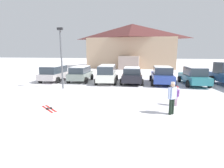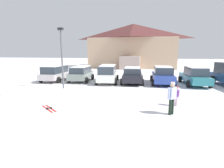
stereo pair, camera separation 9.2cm
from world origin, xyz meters
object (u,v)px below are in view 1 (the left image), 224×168
Objects in this scene: parked_white_suv at (107,73)px; skier_child_in_purple_jacket at (177,95)px; ski_lodge at (132,45)px; pair_of_skis at (49,109)px; parked_blue_hatchback at (162,75)px; skier_adult_in_blue_parka at (172,96)px; parked_grey_wagon at (81,73)px; parked_teal_hatchback at (194,76)px; parked_black_sedan at (132,75)px; lamp_post at (61,55)px; parked_silver_wagon at (55,73)px.

parked_white_suv is 9.03m from skier_child_in_purple_jacket.
ski_lodge reaches higher than pair_of_skis.
ski_lodge reaches higher than parked_blue_hatchback.
skier_adult_in_blue_parka is (4.31, -28.33, -3.50)m from ski_lodge.
parked_white_suv is 4.10× the size of skier_child_in_purple_jacket.
parked_teal_hatchback is at bearing 0.10° from parked_grey_wagon.
parked_grey_wagon is 2.46× the size of skier_adult_in_blue_parka.
parked_grey_wagon is at bearing -179.90° from parked_teal_hatchback.
parked_teal_hatchback is at bearing 1.61° from parked_white_suv.
parked_teal_hatchback is 3.42× the size of pair_of_skis.
parked_black_sedan is at bearing 113.73° from skier_child_in_purple_jacket.
parked_teal_hatchback is at bearing 18.58° from lamp_post.
skier_adult_in_blue_parka is at bearing -72.99° from parked_black_sedan.
skier_adult_in_blue_parka is 9.89m from lamp_post.
parked_grey_wagon is 0.81× the size of lamp_post.
parked_teal_hatchback is at bearing -68.92° from ski_lodge.
parked_blue_hatchback is at bearing 0.16° from parked_grey_wagon.
parked_blue_hatchback is 3.30× the size of pair_of_skis.
skier_child_in_purple_jacket is (5.71, -6.99, -0.30)m from parked_white_suv.
parked_blue_hatchback is (2.96, 0.01, 0.05)m from parked_black_sedan.
parked_grey_wagon is 12.01m from skier_adult_in_blue_parka.
parked_grey_wagon is at bearing 140.29° from skier_child_in_purple_jacket.
parked_white_suv is 5.50m from parked_blue_hatchback.
skier_child_in_purple_jacket is 7.35m from pair_of_skis.
parked_white_suv reaches higher than parked_teal_hatchback.
ski_lodge is 23.81m from lamp_post.
skier_child_in_purple_jacket is at bearing -39.71° from parked_grey_wagon.
lamp_post is at bearing -161.42° from parked_teal_hatchback.
parked_grey_wagon is at bearing 100.09° from pair_of_skis.
parked_silver_wagon is 8.35m from parked_black_sedan.
parked_grey_wagon is at bearing 6.35° from parked_silver_wagon.
lamp_post reaches higher than parked_blue_hatchback.
parked_silver_wagon is 2.63× the size of skier_adult_in_blue_parka.
lamp_post is (-4.04, -23.41, -1.55)m from ski_lodge.
pair_of_skis is 6.31m from lamp_post.
parked_blue_hatchback is (5.49, 0.24, -0.09)m from parked_white_suv.
parked_black_sedan is 0.92× the size of lamp_post.
parked_blue_hatchback is at bearing 91.70° from skier_child_in_purple_jacket.
ski_lodge reaches higher than skier_child_in_purple_jacket.
parked_blue_hatchback is at bearing 1.72° from parked_silver_wagon.
parked_silver_wagon is at bearing -173.65° from parked_grey_wagon.
parked_blue_hatchback is 9.67m from lamp_post.
parked_black_sedan is 10.02m from pair_of_skis.
skier_adult_in_blue_parka is at bearing -58.64° from parked_white_suv.
ski_lodge is at bearing 94.74° from parked_black_sedan.
parked_teal_hatchback reaches higher than skier_child_in_purple_jacket.
lamp_post is (-3.13, -3.65, 1.93)m from parked_white_suv.
parked_grey_wagon is (2.85, 0.32, -0.03)m from parked_silver_wagon.
ski_lodge is at bearing 111.08° from parked_teal_hatchback.
lamp_post is (-8.84, 3.34, 2.23)m from skier_child_in_purple_jacket.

